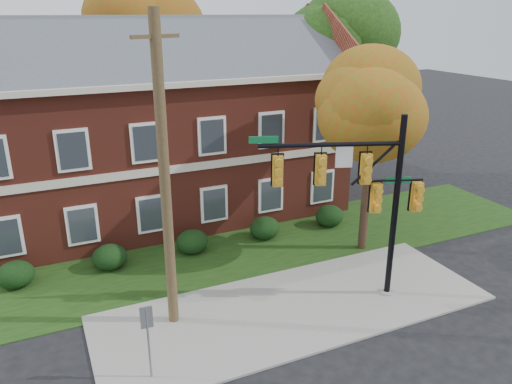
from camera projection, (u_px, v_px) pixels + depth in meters
name	position (u px, v px, depth m)	size (l,w,h in m)	color
ground	(309.00, 323.00, 16.87)	(120.00, 120.00, 0.00)	black
sidewalk	(295.00, 307.00, 17.71)	(14.00, 5.00, 0.08)	gray
grass_strip	(241.00, 250.00, 22.00)	(30.00, 6.00, 0.04)	#193811
apartment_building	(156.00, 118.00, 24.63)	(18.80, 8.80, 9.74)	maroon
hedge_far_left	(15.00, 275.00, 18.93)	(1.40, 1.26, 1.05)	black
hedge_left	(110.00, 257.00, 20.29)	(1.40, 1.26, 1.05)	black
hedge_center	(192.00, 242.00, 21.65)	(1.40, 1.26, 1.05)	black
hedge_right	(265.00, 228.00, 23.01)	(1.40, 1.26, 1.05)	black
hedge_far_right	(329.00, 216.00, 24.37)	(1.40, 1.26, 1.05)	black
tree_near_right	(380.00, 98.00, 19.94)	(4.50, 4.25, 8.58)	black
tree_right_rear	(343.00, 45.00, 28.69)	(6.30, 5.95, 10.62)	black
tree_far_rear	(142.00, 31.00, 30.55)	(6.84, 6.46, 11.52)	black
traffic_signal	(363.00, 189.00, 17.07)	(5.76, 2.19, 6.77)	gray
utility_pole	(165.00, 179.00, 15.23)	(1.51, 0.65, 10.07)	#493922
sign_post	(148.00, 331.00, 13.77)	(0.35, 0.07, 2.41)	slate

